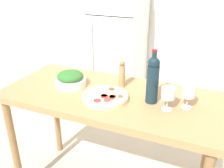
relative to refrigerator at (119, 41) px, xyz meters
The scene contains 9 objects.
wall_back 0.82m from the refrigerator, 33.25° to the left, with size 6.40×0.06×2.60m.
refrigerator is the anchor object (origin of this frame).
prep_counter 1.69m from the refrigerator, 70.42° to the right, with size 1.50×0.68×0.91m.
wine_bottle 1.82m from the refrigerator, 61.69° to the right, with size 0.08×0.08×0.35m.
wine_glass_near 1.92m from the refrigerator, 59.57° to the right, with size 0.08×0.08×0.15m.
wine_glass_far 1.92m from the refrigerator, 55.73° to the right, with size 0.08×0.08×0.15m.
pepper_mill 1.57m from the refrigerator, 67.59° to the right, with size 0.05×0.05×0.20m.
salad_bowl 1.60m from the refrigerator, 81.16° to the right, with size 0.23×0.23×0.11m.
homemade_pizza 1.77m from the refrigerator, 71.37° to the right, with size 0.31×0.31×0.03m.
Camera 1 is at (0.61, -1.41, 1.69)m, focal length 40.00 mm.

